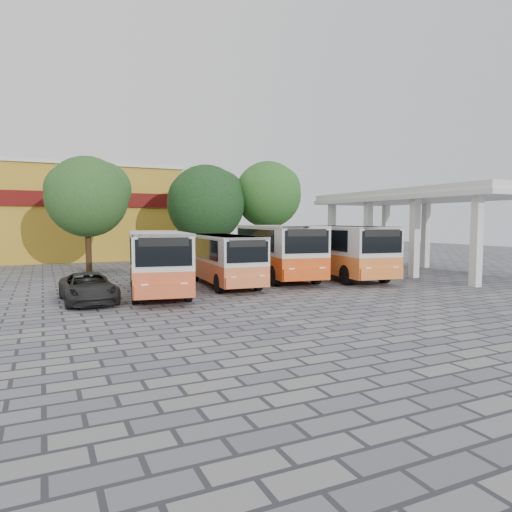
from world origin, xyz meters
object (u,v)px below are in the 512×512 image
bus_centre_left (224,256)px  bus_centre_right (278,248)px  bus_far_left (157,258)px  parked_car (88,288)px  bus_far_right (341,248)px

bus_centre_left → bus_centre_right: size_ratio=0.83×
bus_far_left → bus_centre_right: size_ratio=0.92×
bus_centre_left → parked_car: size_ratio=1.70×
bus_far_right → parked_car: size_ratio=2.02×
bus_far_left → bus_centre_right: 8.03m
bus_far_right → parked_car: 14.64m
bus_centre_left → bus_centre_right: 4.07m
bus_centre_left → bus_far_right: size_ratio=0.84×
bus_far_left → bus_far_right: 11.29m
bus_far_left → parked_car: bus_far_left is taller
bus_centre_left → bus_far_left: bearing=-158.4°
bus_far_left → bus_centre_right: bus_centre_right is taller
bus_far_right → bus_centre_left: bearing=-172.7°
bus_centre_left → bus_far_right: (7.44, 0.05, 0.26)m
bus_far_left → bus_centre_left: bus_far_left is taller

